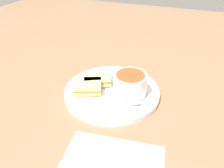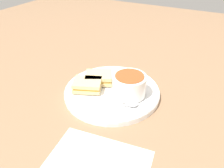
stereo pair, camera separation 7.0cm
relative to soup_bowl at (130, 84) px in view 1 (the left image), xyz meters
The scene contains 6 objects.
ground_plane 0.08m from the soup_bowl, behind, with size 2.40×2.40×0.00m, color #8E6B4C.
plate 0.07m from the soup_bowl, behind, with size 0.31×0.31×0.02m.
soup_bowl is the anchor object (origin of this frame).
spoon 0.06m from the soup_bowl, 61.84° to the right, with size 0.10×0.07×0.01m.
sandwich_half_near 0.12m from the soup_bowl, behind, with size 0.11×0.10×0.03m.
sandwich_half_far 0.14m from the soup_bowl, 165.18° to the right, with size 0.11×0.10×0.03m.
Camera 1 is at (0.21, -0.55, 0.43)m, focal length 35.00 mm.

